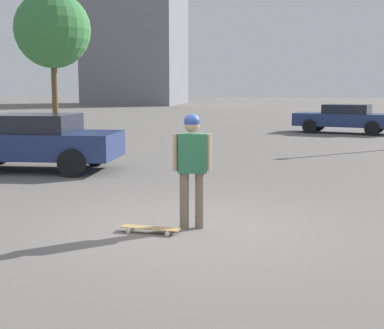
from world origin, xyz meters
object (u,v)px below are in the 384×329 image
Objects in this scene: skateboard at (150,228)px; car_parked_near at (33,141)px; car_parked_far at (345,118)px; person at (192,160)px.

skateboard is 6.86m from car_parked_near.
car_parked_far is (-5.25, -17.98, 0.64)m from skateboard.
person is at bearing -140.03° from skateboard.
car_parked_near is at bearing -44.09° from skateboard.
car_parked_near is at bearing 121.22° from person.
car_parked_near is 0.92× the size of car_parked_far.
person is 0.36× the size of car_parked_far.
car_parked_far is at bearing -98.00° from skateboard.
person is 1.16m from skateboard.
car_parked_near is 15.71m from car_parked_far.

